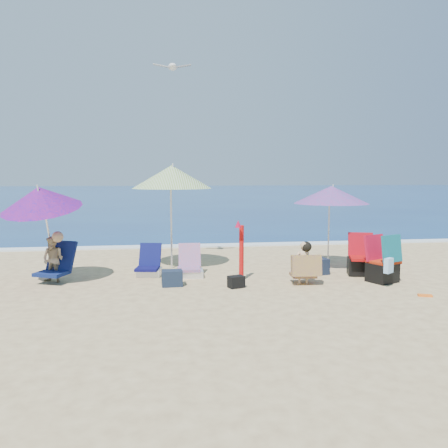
{
  "coord_description": "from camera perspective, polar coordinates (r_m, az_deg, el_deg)",
  "views": [
    {
      "loc": [
        -1.5,
        -7.83,
        2.07
      ],
      "look_at": [
        -0.3,
        1.0,
        1.1
      ],
      "focal_mm": 35.76,
      "sensor_mm": 36.0,
      "label": 1
    }
  ],
  "objects": [
    {
      "name": "bag_navy_b",
      "position": [
        9.64,
        11.77,
        -5.32
      ],
      "size": [
        0.49,
        0.4,
        0.33
      ],
      "color": "#161F31",
      "rests_on": "ground"
    },
    {
      "name": "seagull",
      "position": [
        10.36,
        -6.6,
        19.33
      ],
      "size": [
        0.83,
        0.39,
        0.15
      ],
      "color": "silver"
    },
    {
      "name": "ground",
      "position": [
        8.24,
        3.04,
        -8.35
      ],
      "size": [
        120.0,
        120.0,
        0.0
      ],
      "color": "#D8BC84",
      "rests_on": "ground"
    },
    {
      "name": "bag_black_b",
      "position": [
        8.34,
        1.56,
        -7.39
      ],
      "size": [
        0.33,
        0.28,
        0.22
      ],
      "color": "black",
      "rests_on": "ground"
    },
    {
      "name": "umbrella_striped",
      "position": [
        9.87,
        -6.7,
        5.99
      ],
      "size": [
        1.98,
        1.98,
        2.33
      ],
      "color": "silver",
      "rests_on": "ground"
    },
    {
      "name": "chair_navy",
      "position": [
        9.45,
        -9.54,
        -5.46
      ],
      "size": [
        0.57,
        0.67,
        0.65
      ],
      "color": "#0C0C45",
      "rests_on": "ground"
    },
    {
      "name": "chair_rainbow",
      "position": [
        9.25,
        -4.32,
        -5.63
      ],
      "size": [
        0.53,
        0.6,
        0.66
      ],
      "color": "#E35063",
      "rests_on": "ground"
    },
    {
      "name": "camp_chair_left",
      "position": [
        9.76,
        17.02,
        -4.74
      ],
      "size": [
        0.63,
        0.71,
        0.88
      ],
      "color": "#AB0C0C",
      "rests_on": "ground"
    },
    {
      "name": "camp_chair_right",
      "position": [
        9.23,
        19.69,
        -4.93
      ],
      "size": [
        0.7,
        0.91,
        0.95
      ],
      "color": "#BA290D",
      "rests_on": "ground"
    },
    {
      "name": "sea",
      "position": [
        52.9,
        -6.14,
        3.86
      ],
      "size": [
        120.0,
        80.0,
        0.12
      ],
      "color": "navy",
      "rests_on": "ground"
    },
    {
      "name": "umbrella_turquoise",
      "position": [
        10.06,
        13.54,
        3.65
      ],
      "size": [
        1.66,
        1.66,
        1.88
      ],
      "color": "silver",
      "rests_on": "ground"
    },
    {
      "name": "person_left",
      "position": [
        9.3,
        -20.88,
        -4.21
      ],
      "size": [
        0.79,
        0.83,
        1.0
      ],
      "color": "tan",
      "rests_on": "ground"
    },
    {
      "name": "umbrella_blue",
      "position": [
        9.03,
        -22.43,
        3.1
      ],
      "size": [
        1.87,
        1.91,
        2.02
      ],
      "color": "white",
      "rests_on": "ground"
    },
    {
      "name": "furled_umbrella",
      "position": [
        8.76,
        2.16,
        -3.01
      ],
      "size": [
        0.22,
        0.27,
        1.22
      ],
      "color": "red",
      "rests_on": "ground"
    },
    {
      "name": "bag_navy_a",
      "position": [
        8.51,
        -6.66,
        -6.88
      ],
      "size": [
        0.4,
        0.3,
        0.3
      ],
      "color": "#182336",
      "rests_on": "ground"
    },
    {
      "name": "orange_item",
      "position": [
        8.51,
        24.32,
        -8.32
      ],
      "size": [
        0.25,
        0.18,
        0.03
      ],
      "color": "orange",
      "rests_on": "ground"
    },
    {
      "name": "foam",
      "position": [
        13.18,
        -1.12,
        -2.74
      ],
      "size": [
        120.0,
        0.5,
        0.04
      ],
      "color": "white",
      "rests_on": "ground"
    },
    {
      "name": "person_center",
      "position": [
        8.64,
        10.23,
        -5.03
      ],
      "size": [
        0.57,
        0.49,
        0.83
      ],
      "color": "tan",
      "rests_on": "ground"
    }
  ]
}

